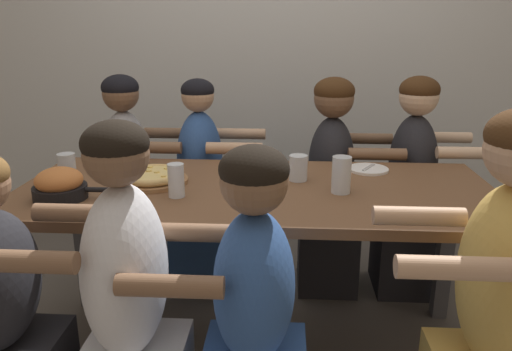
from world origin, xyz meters
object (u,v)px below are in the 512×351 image
at_px(drinking_glass_b, 176,182).
at_px(diner_near_center, 253,340).
at_px(empty_plate_a, 368,169).
at_px(diner_near_left, 2,337).
at_px(diner_far_right, 410,196).
at_px(drinking_glass_c, 341,175).
at_px(skillet_bowl, 60,185).
at_px(drinking_glass_d, 258,182).
at_px(diner_far_left, 129,191).
at_px(drinking_glass_e, 138,151).
at_px(diner_far_midright, 330,194).
at_px(pizza_board_main, 152,177).
at_px(empty_plate_b, 243,176).
at_px(drinking_glass_a, 67,166).
at_px(diner_near_right, 494,331).
at_px(diner_far_midleft, 202,196).
at_px(drinking_glass_f, 298,170).
at_px(diner_near_midleft, 130,328).

height_order(drinking_glass_b, diner_near_center, diner_near_center).
height_order(empty_plate_a, diner_near_left, diner_near_left).
bearing_deg(diner_far_right, drinking_glass_c, -33.51).
distance_m(skillet_bowl, drinking_glass_b, 0.44).
bearing_deg(drinking_glass_d, diner_far_left, 135.34).
bearing_deg(drinking_glass_e, diner_far_midright, 18.17).
bearing_deg(drinking_glass_e, pizza_board_main, -64.22).
relative_size(pizza_board_main, empty_plate_b, 1.60).
height_order(drinking_glass_a, diner_near_left, diner_near_left).
bearing_deg(diner_far_left, drinking_glass_d, 45.34).
bearing_deg(diner_far_midright, diner_near_right, 16.30).
relative_size(empty_plate_a, drinking_glass_c, 1.23).
height_order(empty_plate_b, diner_near_left, diner_near_left).
xyz_separation_m(drinking_glass_e, diner_far_midleft, (0.24, 0.31, -0.33)).
bearing_deg(drinking_glass_d, skillet_bowl, -174.91).
height_order(pizza_board_main, drinking_glass_c, drinking_glass_c).
height_order(drinking_glass_a, drinking_glass_f, drinking_glass_f).
height_order(skillet_bowl, drinking_glass_b, drinking_glass_b).
bearing_deg(drinking_glass_c, empty_plate_a, 63.63).
distance_m(drinking_glass_a, drinking_glass_e, 0.34).
bearing_deg(diner_near_left, drinking_glass_b, -42.47).
relative_size(drinking_glass_d, drinking_glass_f, 1.28).
bearing_deg(drinking_glass_a, pizza_board_main, -7.93).
relative_size(drinking_glass_f, diner_far_midleft, 0.09).
height_order(drinking_glass_d, diner_near_right, diner_near_right).
relative_size(diner_near_right, diner_near_center, 1.10).
bearing_deg(skillet_bowl, diner_near_midleft, -49.52).
height_order(drinking_glass_f, diner_near_midleft, diner_near_midleft).
bearing_deg(diner_near_right, diner_near_center, 90.00).
xyz_separation_m(drinking_glass_d, diner_far_left, (-0.76, 0.75, -0.31)).
relative_size(skillet_bowl, drinking_glass_d, 2.09).
xyz_separation_m(skillet_bowl, diner_far_left, (-0.01, 0.82, -0.30)).
height_order(empty_plate_a, diner_near_right, diner_near_right).
bearing_deg(empty_plate_a, drinking_glass_e, 177.10).
bearing_deg(diner_far_left, drinking_glass_f, 60.08).
bearing_deg(drinking_glass_a, diner_far_left, 81.82).
distance_m(skillet_bowl, diner_near_center, 0.95).
relative_size(pizza_board_main, diner_far_left, 0.25).
distance_m(diner_near_right, diner_far_midright, 1.33).
relative_size(empty_plate_b, drinking_glass_d, 1.33).
bearing_deg(skillet_bowl, pizza_board_main, 35.67).
height_order(drinking_glass_d, diner_near_left, diner_near_left).
relative_size(drinking_glass_d, diner_far_left, 0.12).
height_order(skillet_bowl, diner_near_midleft, diner_near_midleft).
distance_m(skillet_bowl, diner_far_midleft, 0.97).
bearing_deg(drinking_glass_f, diner_far_midleft, 134.05).
xyz_separation_m(drinking_glass_a, diner_near_right, (1.56, -0.72, -0.27)).
bearing_deg(drinking_glass_e, diner_far_left, 118.15).
distance_m(diner_far_left, diner_far_midright, 1.11).
bearing_deg(pizza_board_main, skillet_bowl, -144.33).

